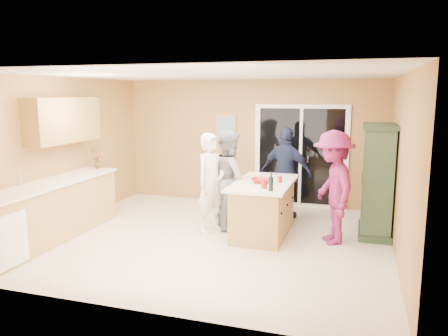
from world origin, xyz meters
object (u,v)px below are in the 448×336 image
(kitchen_island, at_px, (263,210))
(woman_grey, at_px, (230,179))
(woman_white, at_px, (211,183))
(woman_magenta, at_px, (333,187))
(green_hutch, at_px, (377,182))
(woman_navy, at_px, (286,173))

(kitchen_island, distance_m, woman_grey, 0.83)
(kitchen_island, xyz_separation_m, woman_white, (-0.87, -0.11, 0.42))
(woman_grey, relative_size, woman_magenta, 0.96)
(green_hutch, bearing_deg, woman_navy, 161.13)
(green_hutch, bearing_deg, woman_magenta, -138.13)
(green_hutch, relative_size, woman_grey, 1.08)
(kitchen_island, xyz_separation_m, woman_grey, (-0.66, 0.26, 0.43))
(kitchen_island, bearing_deg, woman_grey, 158.86)
(green_hutch, distance_m, woman_white, 2.72)
(kitchen_island, height_order, woman_magenta, woman_magenta)
(woman_grey, bearing_deg, woman_magenta, -128.16)
(kitchen_island, bearing_deg, green_hutch, 16.87)
(green_hutch, bearing_deg, kitchen_island, -163.57)
(kitchen_island, relative_size, woman_grey, 1.00)
(green_hutch, height_order, woman_white, green_hutch)
(kitchen_island, distance_m, woman_navy, 1.16)
(kitchen_island, relative_size, woman_navy, 0.99)
(green_hutch, bearing_deg, woman_grey, -173.81)
(woman_white, height_order, woman_grey, woman_grey)
(woman_white, height_order, woman_navy, woman_navy)
(woman_grey, xyz_separation_m, woman_magenta, (1.76, -0.33, 0.03))
(woman_white, distance_m, woman_magenta, 1.98)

